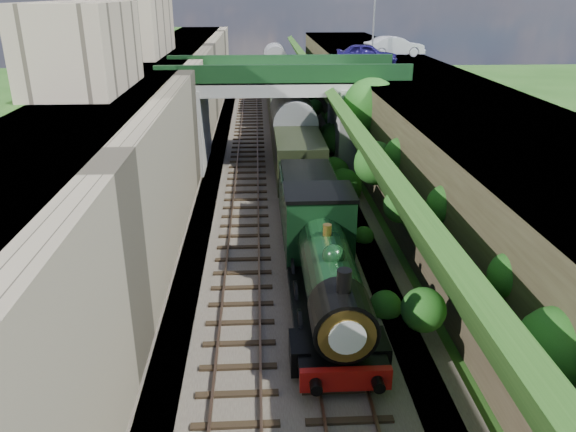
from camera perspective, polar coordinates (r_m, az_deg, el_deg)
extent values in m
plane|color=#1E4714|center=(18.33, 1.41, -16.81)|extent=(160.00, 160.00, 0.00)
cube|color=#473F38|center=(36.11, -1.03, 3.56)|extent=(10.00, 90.00, 0.20)
cube|color=#756B56|center=(35.43, -10.09, 8.58)|extent=(1.00, 90.00, 7.00)
cube|color=#262628|center=(36.02, -15.68, 8.32)|extent=(6.00, 90.00, 7.00)
cube|color=#262628|center=(36.85, 14.02, 8.17)|extent=(8.00, 90.00, 6.25)
cube|color=#1E4714|center=(35.90, 7.01, 7.61)|extent=(4.02, 90.00, 6.36)
sphere|color=#194C14|center=(14.58, 25.85, -12.07)|extent=(1.99, 1.99, 1.99)
sphere|color=#194C14|center=(16.84, 21.80, -5.61)|extent=(1.34, 1.34, 1.34)
sphere|color=#194C14|center=(19.50, 13.59, -9.26)|extent=(1.52, 1.52, 1.52)
sphere|color=#194C14|center=(21.64, 15.81, 1.14)|extent=(1.51, 1.51, 1.51)
sphere|color=#194C14|center=(24.89, 11.37, 1.04)|extent=(1.54, 1.54, 1.54)
sphere|color=#194C14|center=(28.00, 11.40, 6.15)|extent=(1.69, 1.69, 1.69)
sphere|color=#194C14|center=(30.37, 8.90, 5.32)|extent=(2.35, 2.35, 2.35)
sphere|color=#194C14|center=(33.00, 5.63, 2.93)|extent=(2.21, 2.21, 2.21)
sphere|color=#194C14|center=(36.25, 4.63, 4.36)|extent=(2.09, 2.09, 2.09)
sphere|color=#194C14|center=(39.51, 5.12, 7.72)|extent=(2.38, 2.38, 2.38)
sphere|color=#194C14|center=(41.23, 4.54, 7.95)|extent=(2.21, 2.21, 2.21)
sphere|color=#194C14|center=(44.41, 4.57, 9.90)|extent=(1.32, 1.32, 1.32)
sphere|color=#194C14|center=(47.53, 5.70, 13.22)|extent=(1.93, 1.93, 1.93)
sphere|color=#194C14|center=(49.81, 4.64, 12.64)|extent=(1.93, 1.93, 1.93)
sphere|color=#194C14|center=(53.12, 2.70, 10.94)|extent=(1.51, 1.51, 1.51)
sphere|color=#194C14|center=(57.11, 3.79, 14.06)|extent=(1.96, 1.96, 1.96)
sphere|color=#194C14|center=(58.73, 2.37, 12.37)|extent=(1.38, 1.38, 1.38)
sphere|color=#194C14|center=(62.00, 2.70, 13.85)|extent=(2.13, 2.13, 2.13)
sphere|color=#194C14|center=(64.65, 3.04, 15.09)|extent=(1.64, 1.64, 1.64)
sphere|color=#194C14|center=(68.45, 1.97, 14.34)|extent=(1.43, 1.43, 1.43)
cube|color=black|center=(36.06, -4.22, 3.70)|extent=(2.50, 90.00, 0.07)
cube|color=brown|center=(36.05, -5.36, 3.82)|extent=(0.08, 90.00, 0.14)
cube|color=brown|center=(36.02, -3.08, 3.87)|extent=(0.08, 90.00, 0.14)
cube|color=black|center=(36.13, 0.87, 3.79)|extent=(2.50, 90.00, 0.07)
cube|color=brown|center=(36.06, -0.26, 3.92)|extent=(0.08, 90.00, 0.14)
cube|color=brown|center=(36.15, 2.01, 3.95)|extent=(0.08, 90.00, 0.14)
cube|color=gray|center=(38.72, -0.56, 13.34)|extent=(16.00, 6.00, 0.90)
cube|color=#163D1B|center=(35.77, -0.35, 14.17)|extent=(16.00, 0.30, 1.20)
cube|color=#163D1B|center=(41.42, -0.74, 15.23)|extent=(16.00, 0.30, 1.20)
cube|color=gray|center=(39.45, -9.39, 9.00)|extent=(1.40, 6.40, 5.70)
cube|color=gray|center=(39.73, 6.34, 9.25)|extent=(2.40, 6.40, 5.70)
cube|color=gray|center=(45.24, -15.86, 19.28)|extent=(5.00, 10.00, 6.00)
cube|color=gray|center=(29.55, -20.19, 15.85)|extent=(4.00, 8.00, 4.00)
cylinder|color=black|center=(36.15, 8.24, 6.83)|extent=(0.30, 0.30, 4.40)
sphere|color=#194C14|center=(35.57, 8.47, 10.87)|extent=(3.60, 3.60, 3.60)
sphere|color=#194C14|center=(36.56, 8.95, 10.18)|extent=(2.40, 2.40, 2.40)
cylinder|color=gray|center=(48.09, 8.71, 19.03)|extent=(0.14, 0.14, 6.00)
imported|color=navy|center=(44.37, 7.99, 15.97)|extent=(4.85, 2.59, 1.57)
imported|color=silver|center=(50.59, 10.75, 16.57)|extent=(5.25, 2.66, 1.65)
cube|color=black|center=(20.69, 4.12, -10.16)|extent=(2.40, 8.40, 0.60)
cube|color=black|center=(21.26, 3.83, -7.48)|extent=(2.70, 10.00, 0.35)
cube|color=maroon|center=(17.11, 5.88, -16.15)|extent=(2.70, 0.25, 0.70)
cylinder|color=black|center=(19.95, 4.19, -5.34)|extent=(1.90, 5.60, 1.90)
cylinder|color=black|center=(17.11, 5.56, -10.39)|extent=(1.96, 1.80, 1.96)
cylinder|color=white|center=(16.30, 6.06, -12.23)|extent=(1.10, 0.05, 1.10)
cylinder|color=black|center=(16.51, 5.71, -6.87)|extent=(0.44, 0.44, 0.90)
sphere|color=black|center=(18.62, 4.65, -4.01)|extent=(0.76, 0.76, 0.76)
cylinder|color=#A57F33|center=(20.20, 4.00, -1.53)|extent=(0.32, 0.32, 0.50)
cube|color=black|center=(23.13, 3.12, -0.94)|extent=(2.75, 2.40, 2.80)
cube|color=black|center=(22.60, 3.19, 2.45)|extent=(2.85, 2.50, 0.15)
cube|color=black|center=(18.24, 1.15, -13.70)|extent=(0.60, 1.40, 0.90)
cube|color=black|center=(18.56, 9.08, -13.29)|extent=(0.60, 1.40, 0.90)
cube|color=black|center=(27.96, 2.09, -1.31)|extent=(2.30, 6.00, 0.50)
cube|color=black|center=(27.86, 2.10, -0.84)|extent=(2.60, 6.00, 0.50)
cube|color=black|center=(27.42, 2.13, 1.47)|extent=(2.70, 6.00, 2.40)
cube|color=black|center=(27.01, 2.17, 3.96)|extent=(2.50, 5.60, 0.20)
cube|color=black|center=(39.83, 0.49, 5.77)|extent=(2.30, 17.00, 0.40)
cube|color=black|center=(39.76, 0.49, 6.12)|extent=(2.50, 17.00, 0.50)
cube|color=black|center=(39.38, 0.50, 8.22)|extent=(2.80, 18.00, 2.70)
cube|color=slate|center=(39.05, 0.50, 10.36)|extent=(2.90, 18.00, 0.50)
cube|color=black|center=(58.10, -0.68, 10.92)|extent=(2.30, 17.00, 0.40)
cube|color=black|center=(58.05, -0.68, 11.17)|extent=(2.50, 17.00, 0.50)
cube|color=black|center=(57.79, -0.69, 12.63)|extent=(2.80, 18.00, 2.70)
cube|color=slate|center=(57.57, -0.70, 14.10)|extent=(2.90, 18.00, 0.50)
cube|color=black|center=(76.62, -1.30, 13.60)|extent=(2.30, 17.00, 0.40)
cube|color=black|center=(76.59, -1.31, 13.78)|extent=(2.50, 17.00, 0.50)
cube|color=black|center=(76.39, -1.32, 14.90)|extent=(2.80, 18.00, 2.70)
cube|color=slate|center=(76.22, -1.33, 16.02)|extent=(2.90, 18.00, 0.50)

